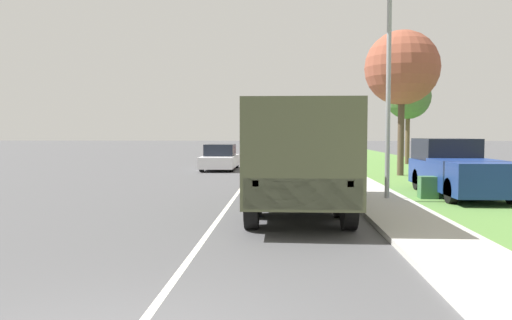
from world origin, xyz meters
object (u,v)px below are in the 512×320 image
military_truck (297,151)px  car_nearest_ahead (220,158)px  car_third_ahead (288,147)px  lamp_post (382,56)px  car_second_ahead (289,150)px  pickup_truck (457,169)px

military_truck → car_nearest_ahead: size_ratio=1.62×
car_third_ahead → lamp_post: size_ratio=0.57×
military_truck → car_second_ahead: bearing=89.6°
pickup_truck → lamp_post: lamp_post is taller
military_truck → car_third_ahead: bearing=89.6°
car_second_ahead → pickup_truck: pickup_truck is taller
car_third_ahead → pickup_truck: size_ratio=0.75×
military_truck → car_second_ahead: 27.40m
car_third_ahead → pickup_truck: pickup_truck is taller
pickup_truck → car_nearest_ahead: bearing=129.9°
car_second_ahead → military_truck: bearing=-90.4°
car_nearest_ahead → car_second_ahead: 12.98m
military_truck → car_nearest_ahead: military_truck is taller
car_second_ahead → lamp_post: size_ratio=0.58×
pickup_truck → lamp_post: 4.85m
car_nearest_ahead → car_second_ahead: bearing=71.5°
lamp_post → car_nearest_ahead: bearing=116.7°
military_truck → car_third_ahead: military_truck is taller
car_second_ahead → lamp_post: (2.41, -25.26, 3.67)m
car_third_ahead → pickup_truck: bearing=-80.6°
military_truck → lamp_post: bearing=39.2°
military_truck → pickup_truck: military_truck is taller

